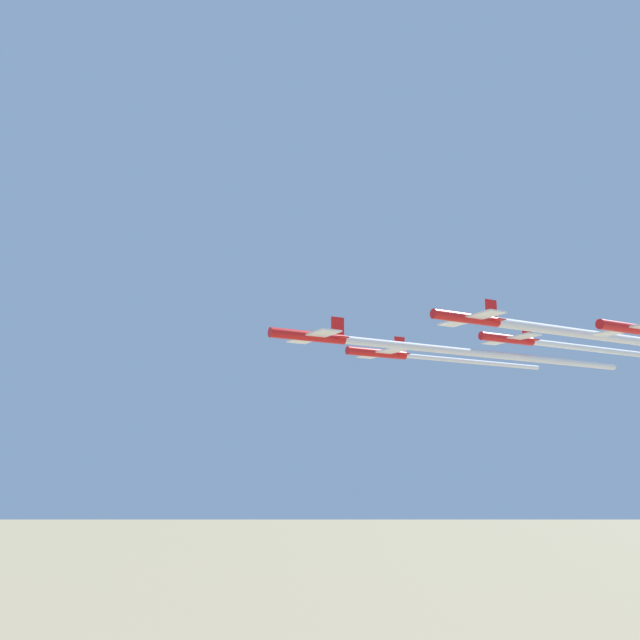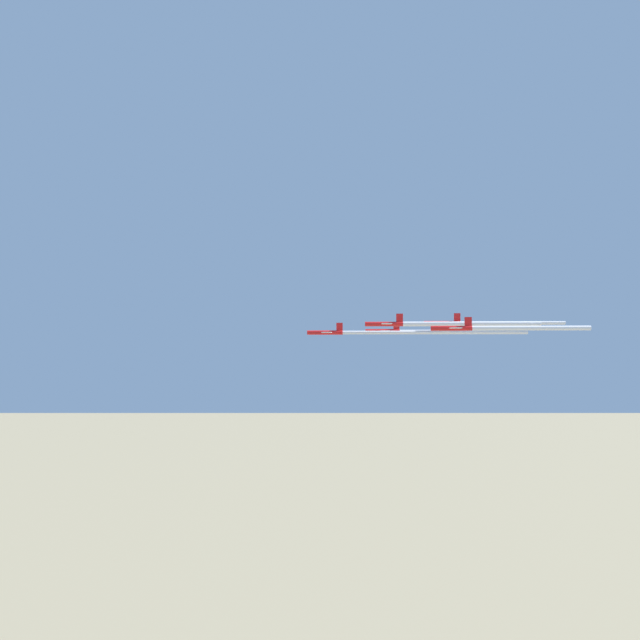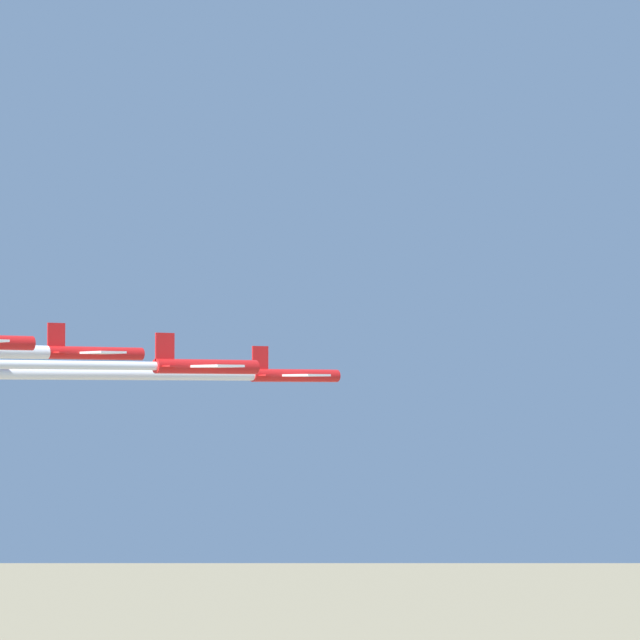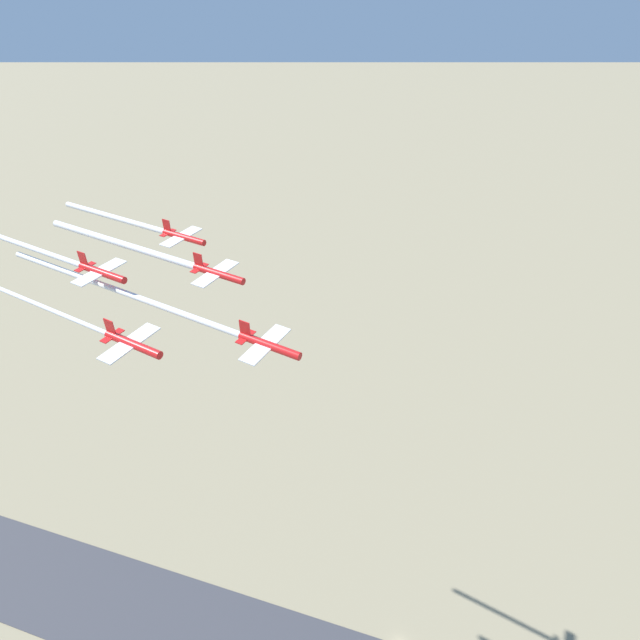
{
  "view_description": "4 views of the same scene",
  "coord_description": "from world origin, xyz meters",
  "views": [
    {
      "loc": [
        -27.58,
        -40.3,
        101.5
      ],
      "look_at": [
        26.64,
        5.66,
        116.91
      ],
      "focal_mm": 35.0,
      "sensor_mm": 36.0,
      "label": 1
    },
    {
      "loc": [
        -23.53,
        -163.75,
        112.98
      ],
      "look_at": [
        28.98,
        13.75,
        119.72
      ],
      "focal_mm": 35.0,
      "sensor_mm": 36.0,
      "label": 2
    },
    {
      "loc": [
        155.44,
        90.66,
        114.5
      ],
      "look_at": [
        24.67,
        9.87,
        121.61
      ],
      "focal_mm": 85.0,
      "sensor_mm": 36.0,
      "label": 3
    },
    {
      "loc": [
        14.05,
        65.18,
        161.24
      ],
      "look_at": [
        22.57,
        5.26,
        117.91
      ],
      "focal_mm": 28.0,
      "sensor_mm": 36.0,
      "label": 4
    }
  ],
  "objects": [
    {
      "name": "jet_1",
      "position": [
        41.95,
        -5.58,
        118.13
      ],
      "size": [
        10.3,
        10.02,
        3.48
      ],
      "rotation": [
        0.0,
        0.0,
        1.2
      ],
      "color": "red"
    },
    {
      "name": "jet_4",
      "position": [
        61.29,
        -2.36,
        118.64
      ],
      "size": [
        10.3,
        10.02,
        3.48
      ],
      "rotation": [
        0.0,
        0.0,
        1.2
      ],
      "color": "red"
    },
    {
      "name": "jet_3",
      "position": [
        54.16,
        -20.92,
        116.72
      ],
      "size": [
        10.3,
        10.02,
        3.48
      ],
      "rotation": [
        0.0,
        0.0,
        1.2
      ],
      "color": "red"
    },
    {
      "name": "smoke_trail_2",
      "position": [
        66.99,
        6.1,
        116.52
      ],
      "size": [
        27.17,
        11.01,
        0.73
      ],
      "rotation": [
        0.0,
        0.0,
        1.2
      ],
      "color": "white"
    },
    {
      "name": "jet_0",
      "position": [
        29.74,
        9.76,
        115.97
      ],
      "size": [
        10.3,
        10.02,
        3.48
      ],
      "rotation": [
        0.0,
        0.0,
        1.2
      ],
      "color": "red"
    },
    {
      "name": "jet_2",
      "position": [
        49.08,
        12.98,
        116.58
      ],
      "size": [
        10.3,
        10.02,
        3.48
      ],
      "rotation": [
        0.0,
        0.0,
        1.2
      ],
      "color": "red"
    },
    {
      "name": "smoke_trail_4",
      "position": [
        79.39,
        -9.31,
        118.59
      ],
      "size": [
        27.64,
        11.39,
        0.97
      ],
      "rotation": [
        0.0,
        0.0,
        1.2
      ],
      "color": "white"
    },
    {
      "name": "smoke_trail_0",
      "position": [
        58.75,
        -1.39,
        115.92
      ],
      "size": [
        49.5,
        19.84,
        1.04
      ],
      "rotation": [
        0.0,
        0.0,
        1.2
      ],
      "color": "white"
    },
    {
      "name": "smoke_trail_1",
      "position": [
        63.57,
        -13.89,
        118.08
      ],
      "size": [
        34.8,
        14.39,
        1.29
      ],
      "rotation": [
        0.0,
        0.0,
        1.2
      ],
      "color": "white"
    }
  ]
}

